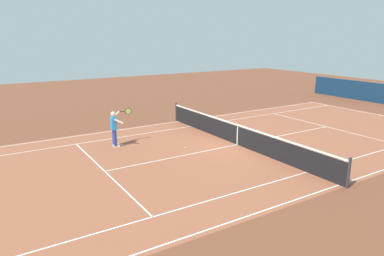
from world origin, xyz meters
The scene contains 6 objects.
ground_plane centered at (0.00, 0.00, 0.00)m, with size 60.00×60.00×0.00m, color brown.
court_slab centered at (0.00, 0.00, 0.00)m, with size 24.20×11.40×0.00m, color #935138.
court_line_markings centered at (0.00, 0.00, 0.00)m, with size 23.85×11.05×0.01m.
tennis_net centered at (0.00, 0.00, 0.49)m, with size 0.10×11.70×1.08m.
tennis_player_near centered at (4.94, -2.79, 0.93)m, with size 1.12×0.77×1.70m.
tennis_ball centered at (2.38, -0.78, 0.03)m, with size 0.07×0.07×0.07m, color #CCE01E.
Camera 1 is at (10.25, 12.36, 4.95)m, focal length 33.18 mm.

